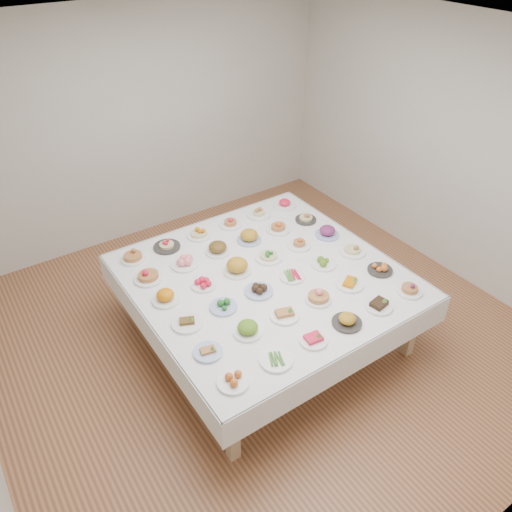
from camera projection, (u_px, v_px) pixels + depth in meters
room_envelope at (260, 170)px, 4.03m from camera, size 5.02×5.02×2.81m
display_table at (265, 280)px, 4.70m from camera, size 2.37×2.37×0.75m
dish_0 at (233, 378)px, 3.59m from camera, size 0.24×0.24×0.11m
dish_1 at (276, 360)px, 3.78m from camera, size 0.25×0.25×0.05m
dish_2 at (313, 338)px, 3.94m from camera, size 0.23×0.23×0.10m
dish_3 at (347, 319)px, 4.09m from camera, size 0.25×0.25×0.13m
dish_4 at (379, 303)px, 4.27m from camera, size 0.24×0.24×0.11m
dish_5 at (410, 288)px, 4.43m from camera, size 0.23×0.23×0.12m
dish_6 at (208, 350)px, 3.84m from camera, size 0.23×0.23×0.09m
dish_7 at (248, 326)px, 4.00m from camera, size 0.24×0.24×0.15m
dish_8 at (285, 312)px, 4.17m from camera, size 0.25×0.25×0.11m
dish_9 at (319, 295)px, 4.33m from camera, size 0.25×0.24×0.14m
dish_10 at (350, 282)px, 4.51m from camera, size 0.25×0.25×0.11m
dish_11 at (380, 267)px, 4.68m from camera, size 0.23×0.23×0.11m
dish_12 at (187, 321)px, 4.10m from camera, size 0.26×0.26×0.10m
dish_13 at (223, 305)px, 4.26m from camera, size 0.24×0.24×0.10m
dish_14 at (259, 288)px, 4.43m from camera, size 0.25×0.25×0.11m
dish_15 at (292, 276)px, 4.62m from camera, size 0.23×0.23×0.05m
dish_16 at (324, 262)px, 4.76m from camera, size 0.24×0.24×0.10m
dish_17 at (353, 247)px, 4.92m from camera, size 0.26×0.26×0.15m
dish_18 at (165, 295)px, 4.33m from camera, size 0.24×0.24×0.13m
dish_19 at (204, 282)px, 4.50m from camera, size 0.23×0.23×0.10m
dish_20 at (237, 265)px, 4.65m from camera, size 0.31×0.31×0.17m
dish_21 at (269, 253)px, 4.84m from camera, size 0.26×0.26×0.14m
dish_22 at (299, 243)px, 5.01m from camera, size 0.23×0.23×0.12m
dish_23 at (327, 231)px, 5.17m from camera, size 0.25×0.25×0.13m
dish_24 at (148, 273)px, 4.56m from camera, size 0.26×0.26×0.17m
dish_25 at (184, 261)px, 4.75m from camera, size 0.26×0.26×0.12m
dish_26 at (218, 247)px, 4.92m from camera, size 0.24×0.24×0.14m
dish_27 at (249, 236)px, 5.09m from camera, size 0.24×0.24×0.14m
dish_28 at (278, 225)px, 5.25m from camera, size 0.25×0.25×0.15m
dish_29 at (306, 216)px, 5.42m from camera, size 0.23×0.23×0.12m
dish_30 at (132, 254)px, 4.81m from camera, size 0.23×0.23×0.15m
dish_31 at (166, 243)px, 4.99m from camera, size 0.27×0.27×0.13m
dish_32 at (199, 231)px, 5.16m from camera, size 0.27×0.27×0.14m
dish_33 at (230, 222)px, 5.33m from camera, size 0.23×0.23×0.12m
dish_34 at (259, 211)px, 5.50m from camera, size 0.26×0.26×0.13m
dish_35 at (285, 202)px, 5.67m from camera, size 0.26×0.26×0.13m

